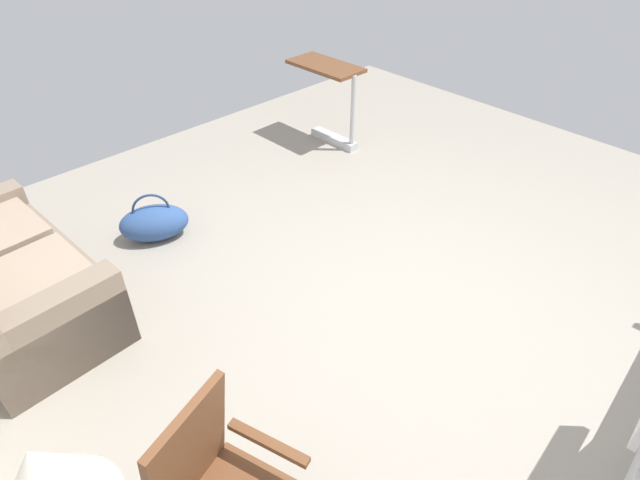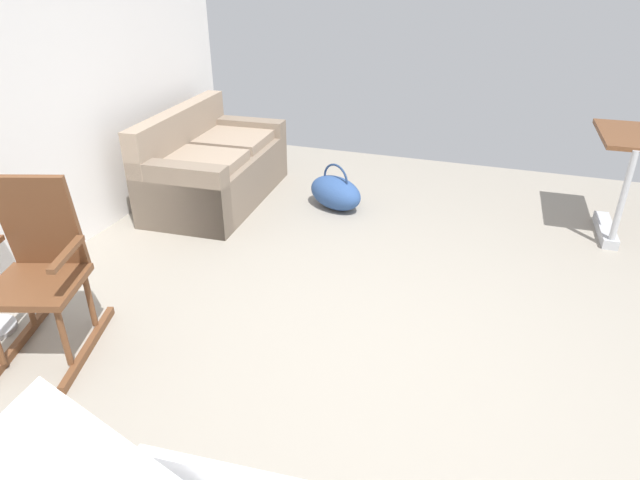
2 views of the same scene
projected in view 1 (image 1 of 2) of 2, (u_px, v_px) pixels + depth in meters
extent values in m
plane|color=gray|center=(405.00, 299.00, 3.82)|extent=(7.10, 7.10, 0.00)
cube|color=#7D6C5C|center=(17.00, 290.00, 3.58)|extent=(1.64, 0.93, 0.45)
cube|color=gray|center=(33.00, 283.00, 3.24)|extent=(0.71, 0.68, 0.10)
cube|color=#7D6C5C|center=(61.00, 336.00, 3.14)|extent=(0.22, 0.86, 0.60)
cylinder|color=brown|center=(233.00, 480.00, 2.49)|extent=(0.04, 0.04, 0.40)
cube|color=brown|center=(188.00, 454.00, 2.06)|extent=(0.25, 0.45, 0.60)
cube|color=brown|center=(268.00, 443.00, 2.18)|extent=(0.38, 0.16, 0.03)
cube|color=#B2B5BA|center=(334.00, 139.00, 5.80)|extent=(0.60, 0.14, 0.08)
cylinder|color=black|center=(351.00, 147.00, 5.66)|extent=(0.07, 0.07, 0.06)
cylinder|color=black|center=(317.00, 132.00, 5.95)|extent=(0.07, 0.07, 0.06)
cylinder|color=#B2B5BA|center=(353.00, 111.00, 5.40)|extent=(0.05, 0.05, 0.74)
cube|color=brown|center=(325.00, 66.00, 5.40)|extent=(0.81, 0.42, 0.04)
ellipsoid|color=#2D4C84|center=(154.00, 223.00, 4.33)|extent=(0.54, 0.64, 0.30)
torus|color=navy|center=(151.00, 210.00, 4.25)|extent=(0.15, 0.28, 0.30)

